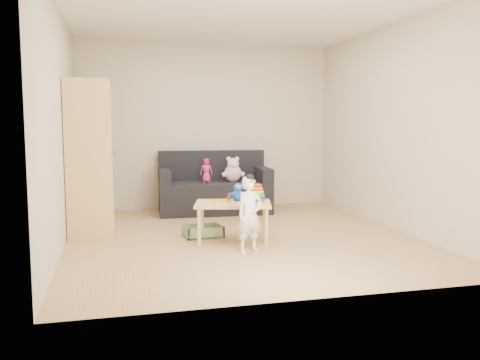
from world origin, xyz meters
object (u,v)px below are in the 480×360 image
object	(u,v)px
wardrobe	(90,157)
sofa	(214,197)
play_table	(233,222)
toddler	(250,216)

from	to	relation	value
wardrobe	sofa	distance (m)	2.13
play_table	sofa	bearing A→B (deg)	85.26
wardrobe	toddler	distance (m)	2.27
play_table	toddler	xyz separation A→B (m)	(0.05, -0.55, 0.17)
wardrobe	play_table	distance (m)	1.97
wardrobe	sofa	world-z (taller)	wardrobe
wardrobe	toddler	xyz separation A→B (m)	(1.64, -1.48, -0.54)
toddler	play_table	bearing A→B (deg)	79.25
play_table	toddler	world-z (taller)	toddler
wardrobe	play_table	xyz separation A→B (m)	(1.59, -0.93, -0.70)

